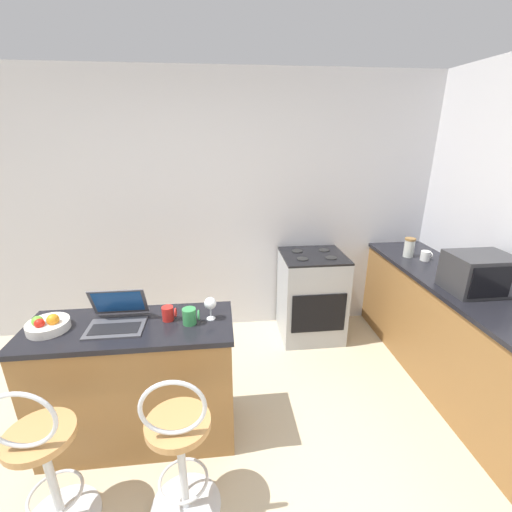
% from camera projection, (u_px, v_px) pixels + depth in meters
% --- Properties ---
extents(wall_back, '(12.00, 0.06, 2.60)m').
position_uv_depth(wall_back, '(198.00, 210.00, 3.43)').
color(wall_back, silver).
rests_on(wall_back, ground_plane).
extents(breakfast_bar, '(1.30, 0.51, 0.90)m').
position_uv_depth(breakfast_bar, '(137.00, 383.00, 2.29)').
color(breakfast_bar, olive).
rests_on(breakfast_bar, ground_plane).
extents(counter_right, '(0.60, 2.79, 0.90)m').
position_uv_depth(counter_right, '(475.00, 352.00, 2.62)').
color(counter_right, olive).
rests_on(counter_right, ground_plane).
extents(bar_stool_near, '(0.40, 0.40, 0.97)m').
position_uv_depth(bar_stool_near, '(45.00, 464.00, 1.73)').
color(bar_stool_near, silver).
rests_on(bar_stool_near, ground_plane).
extents(bar_stool_far, '(0.40, 0.40, 0.97)m').
position_uv_depth(bar_stool_far, '(180.00, 452.00, 1.80)').
color(bar_stool_far, silver).
rests_on(bar_stool_far, ground_plane).
extents(laptop, '(0.34, 0.29, 0.22)m').
position_uv_depth(laptop, '(117.00, 316.00, 2.14)').
color(laptop, '#47474C').
rests_on(laptop, breakfast_bar).
extents(microwave, '(0.44, 0.35, 0.29)m').
position_uv_depth(microwave, '(479.00, 273.00, 2.56)').
color(microwave, '#2D2D30').
rests_on(microwave, counter_right).
extents(stove_range, '(0.62, 0.58, 0.91)m').
position_uv_depth(stove_range, '(311.00, 296.00, 3.53)').
color(stove_range, '#9EA3A8').
rests_on(stove_range, ground_plane).
extents(mug_white, '(0.10, 0.08, 0.09)m').
position_uv_depth(mug_white, '(426.00, 256.00, 3.21)').
color(mug_white, white).
rests_on(mug_white, counter_right).
extents(mug_green, '(0.10, 0.09, 0.10)m').
position_uv_depth(mug_green, '(190.00, 316.00, 2.14)').
color(mug_green, '#338447').
rests_on(mug_green, breakfast_bar).
extents(mug_red, '(0.09, 0.07, 0.09)m').
position_uv_depth(mug_red, '(168.00, 313.00, 2.19)').
color(mug_red, red).
rests_on(mug_red, breakfast_bar).
extents(wine_glass_tall, '(0.08, 0.08, 0.15)m').
position_uv_depth(wine_glass_tall, '(210.00, 304.00, 2.18)').
color(wine_glass_tall, silver).
rests_on(wine_glass_tall, breakfast_bar).
extents(fruit_bowl, '(0.24, 0.24, 0.11)m').
position_uv_depth(fruit_bowl, '(48.00, 325.00, 2.08)').
color(fruit_bowl, silver).
rests_on(fruit_bowl, breakfast_bar).
extents(storage_jar, '(0.10, 0.10, 0.19)m').
position_uv_depth(storage_jar, '(409.00, 247.00, 3.30)').
color(storage_jar, silver).
rests_on(storage_jar, counter_right).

